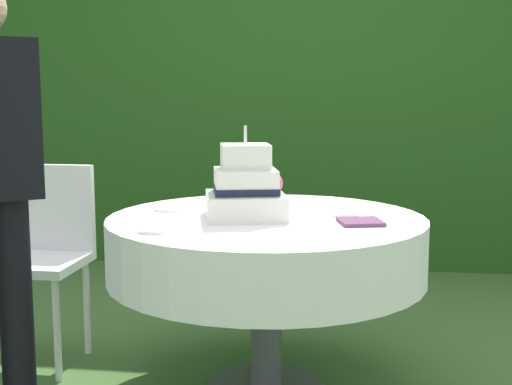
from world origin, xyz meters
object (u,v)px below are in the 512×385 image
object	(u,v)px
serving_plate_near	(343,213)
serving_plate_right	(339,205)
cake_table	(266,247)
serving_plate_far	(168,209)
garden_chair	(44,244)
serving_plate_left	(153,230)
wedding_cake	(246,189)
napkin_stack	(360,222)

from	to	relation	value
serving_plate_near	serving_plate_right	bearing A→B (deg)	95.44
cake_table	serving_plate_far	bearing A→B (deg)	167.59
serving_plate_right	garden_chair	bearing A→B (deg)	-176.28
serving_plate_near	serving_plate_left	size ratio (longest dim) A/B	1.19
serving_plate_far	garden_chair	bearing A→B (deg)	170.11
wedding_cake	serving_plate_right	world-z (taller)	wedding_cake
serving_plate_far	serving_plate_right	xyz separation A→B (m)	(0.71, 0.19, 0.00)
wedding_cake	napkin_stack	xyz separation A→B (m)	(0.45, -0.07, -0.11)
serving_plate_left	serving_plate_right	bearing A→B (deg)	45.16
serving_plate_near	wedding_cake	bearing A→B (deg)	-162.96
wedding_cake	serving_plate_near	size ratio (longest dim) A/B	2.83
serving_plate_far	serving_plate_left	size ratio (longest dim) A/B	1.07
serving_plate_right	garden_chair	xyz separation A→B (m)	(-1.32, -0.09, -0.19)
cake_table	napkin_stack	bearing A→B (deg)	-14.79
serving_plate_far	napkin_stack	bearing A→B (deg)	-13.52
cake_table	serving_plate_left	distance (m)	0.53
cake_table	serving_plate_far	distance (m)	0.46
napkin_stack	wedding_cake	bearing A→B (deg)	171.51
serving_plate_right	napkin_stack	size ratio (longest dim) A/B	0.65
wedding_cake	serving_plate_left	world-z (taller)	wedding_cake
serving_plate_left	napkin_stack	xyz separation A→B (m)	(0.73, 0.26, 0.00)
cake_table	serving_plate_left	bearing A→B (deg)	-135.03
serving_plate_left	wedding_cake	bearing A→B (deg)	49.06
wedding_cake	serving_plate_near	distance (m)	0.41
cake_table	serving_plate_far	xyz separation A→B (m)	(-0.43, 0.09, 0.13)
napkin_stack	serving_plate_near	bearing A→B (deg)	110.65
cake_table	garden_chair	world-z (taller)	garden_chair
napkin_stack	garden_chair	world-z (taller)	garden_chair
cake_table	napkin_stack	world-z (taller)	napkin_stack
cake_table	serving_plate_left	size ratio (longest dim) A/B	11.45
serving_plate_far	serving_plate_left	xyz separation A→B (m)	(0.07, -0.46, 0.00)
serving_plate_right	napkin_stack	bearing A→B (deg)	-77.12
wedding_cake	serving_plate_near	xyz separation A→B (m)	(0.38, 0.12, -0.11)
serving_plate_near	serving_plate_left	bearing A→B (deg)	-146.11
serving_plate_near	serving_plate_far	distance (m)	0.73
serving_plate_far	serving_plate_left	bearing A→B (deg)	-81.44
serving_plate_left	serving_plate_right	distance (m)	0.92
wedding_cake	serving_plate_right	xyz separation A→B (m)	(0.36, 0.32, -0.11)
cake_table	serving_plate_left	xyz separation A→B (m)	(-0.36, -0.36, 0.13)
napkin_stack	serving_plate_right	bearing A→B (deg)	102.88
serving_plate_right	garden_chair	distance (m)	1.34
cake_table	napkin_stack	xyz separation A→B (m)	(0.37, -0.10, 0.13)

